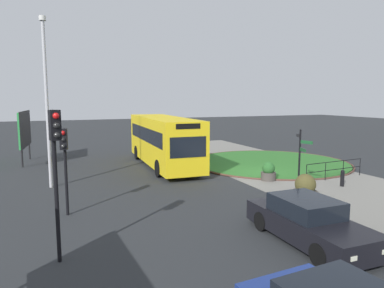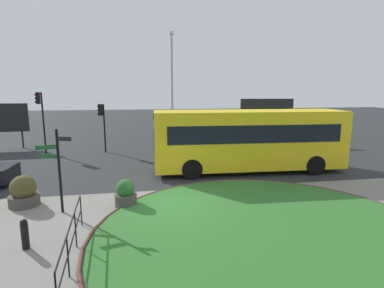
{
  "view_description": "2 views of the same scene",
  "coord_description": "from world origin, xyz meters",
  "px_view_note": "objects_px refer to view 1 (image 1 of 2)",
  "views": [
    {
      "loc": [
        -17.41,
        11.11,
        4.42
      ],
      "look_at": [
        1.58,
        3.3,
        1.77
      ],
      "focal_mm": 32.86,
      "sensor_mm": 36.0,
      "label": 1
    },
    {
      "loc": [
        -1.06,
        -10.67,
        4.22
      ],
      "look_at": [
        1.24,
        2.72,
        1.81
      ],
      "focal_mm": 27.99,
      "sensor_mm": 36.0,
      "label": 2
    }
  ],
  "objects_px": {
    "bus_yellow": "(163,140)",
    "traffic_light_far": "(56,153)",
    "planter_kerbside": "(268,172)",
    "bollard_foreground": "(342,178)",
    "car_far_lane": "(308,222)",
    "signpost_directional": "(300,155)",
    "lamppost_tall": "(47,98)",
    "billboard_right": "(25,130)",
    "planter_near_signpost": "(305,189)",
    "traffic_light_near": "(64,152)"
  },
  "relations": [
    {
      "from": "car_far_lane",
      "to": "traffic_light_near",
      "type": "xyz_separation_m",
      "value": [
        5.4,
        6.79,
        1.82
      ]
    },
    {
      "from": "bus_yellow",
      "to": "traffic_light_far",
      "type": "distance_m",
      "value": 14.07
    },
    {
      "from": "billboard_right",
      "to": "bollard_foreground",
      "type": "bearing_deg",
      "value": -126.0
    },
    {
      "from": "car_far_lane",
      "to": "lamppost_tall",
      "type": "xyz_separation_m",
      "value": [
        10.32,
        7.3,
        3.82
      ]
    },
    {
      "from": "bollard_foreground",
      "to": "traffic_light_far",
      "type": "relative_size",
      "value": 0.21
    },
    {
      "from": "bus_yellow",
      "to": "traffic_light_far",
      "type": "xyz_separation_m",
      "value": [
        -12.23,
        6.84,
        1.29
      ]
    },
    {
      "from": "signpost_directional",
      "to": "bus_yellow",
      "type": "bearing_deg",
      "value": 26.64
    },
    {
      "from": "billboard_right",
      "to": "planter_kerbside",
      "type": "xyz_separation_m",
      "value": [
        -10.85,
        -12.45,
        -1.86
      ]
    },
    {
      "from": "traffic_light_near",
      "to": "lamppost_tall",
      "type": "xyz_separation_m",
      "value": [
        4.92,
        0.51,
        1.99
      ]
    },
    {
      "from": "traffic_light_far",
      "to": "billboard_right",
      "type": "distance_m",
      "value": 16.97
    },
    {
      "from": "planter_near_signpost",
      "to": "planter_kerbside",
      "type": "distance_m",
      "value": 3.79
    },
    {
      "from": "lamppost_tall",
      "to": "planter_near_signpost",
      "type": "height_order",
      "value": "lamppost_tall"
    },
    {
      "from": "car_far_lane",
      "to": "traffic_light_far",
      "type": "height_order",
      "value": "traffic_light_far"
    },
    {
      "from": "bus_yellow",
      "to": "lamppost_tall",
      "type": "bearing_deg",
      "value": -62.3
    },
    {
      "from": "car_far_lane",
      "to": "lamppost_tall",
      "type": "bearing_deg",
      "value": -144.28
    },
    {
      "from": "traffic_light_far",
      "to": "planter_near_signpost",
      "type": "distance_m",
      "value": 10.71
    },
    {
      "from": "bus_yellow",
      "to": "car_far_lane",
      "type": "height_order",
      "value": "bus_yellow"
    },
    {
      "from": "planter_near_signpost",
      "to": "signpost_directional",
      "type": "bearing_deg",
      "value": -31.36
    },
    {
      "from": "signpost_directional",
      "to": "car_far_lane",
      "type": "distance_m",
      "value": 6.58
    },
    {
      "from": "bus_yellow",
      "to": "traffic_light_far",
      "type": "height_order",
      "value": "traffic_light_far"
    },
    {
      "from": "traffic_light_near",
      "to": "traffic_light_far",
      "type": "xyz_separation_m",
      "value": [
        -4.02,
        0.37,
        0.56
      ]
    },
    {
      "from": "bollard_foreground",
      "to": "traffic_light_near",
      "type": "distance_m",
      "value": 13.32
    },
    {
      "from": "traffic_light_far",
      "to": "planter_kerbside",
      "type": "relative_size",
      "value": 4.03
    },
    {
      "from": "traffic_light_near",
      "to": "bollard_foreground",
      "type": "bearing_deg",
      "value": 97.58
    },
    {
      "from": "bollard_foreground",
      "to": "signpost_directional",
      "type": "bearing_deg",
      "value": 83.14
    },
    {
      "from": "traffic_light_far",
      "to": "billboard_right",
      "type": "height_order",
      "value": "traffic_light_far"
    },
    {
      "from": "bollard_foreground",
      "to": "car_far_lane",
      "type": "relative_size",
      "value": 0.19
    },
    {
      "from": "traffic_light_far",
      "to": "planter_near_signpost",
      "type": "xyz_separation_m",
      "value": [
        2.3,
        -10.16,
        -2.5
      ]
    },
    {
      "from": "bus_yellow",
      "to": "billboard_right",
      "type": "bearing_deg",
      "value": -116.27
    },
    {
      "from": "lamppost_tall",
      "to": "planter_near_signpost",
      "type": "xyz_separation_m",
      "value": [
        -6.64,
        -10.3,
        -3.94
      ]
    },
    {
      "from": "traffic_light_far",
      "to": "planter_near_signpost",
      "type": "bearing_deg",
      "value": 90.25
    },
    {
      "from": "traffic_light_near",
      "to": "billboard_right",
      "type": "bearing_deg",
      "value": -161.29
    },
    {
      "from": "planter_kerbside",
      "to": "bollard_foreground",
      "type": "bearing_deg",
      "value": -132.98
    },
    {
      "from": "planter_near_signpost",
      "to": "car_far_lane",
      "type": "bearing_deg",
      "value": 140.86
    },
    {
      "from": "traffic_light_near",
      "to": "lamppost_tall",
      "type": "distance_m",
      "value": 5.33
    },
    {
      "from": "planter_near_signpost",
      "to": "planter_kerbside",
      "type": "xyz_separation_m",
      "value": [
        3.73,
        -0.66,
        -0.05
      ]
    },
    {
      "from": "lamppost_tall",
      "to": "traffic_light_near",
      "type": "bearing_deg",
      "value": -174.03
    },
    {
      "from": "bollard_foreground",
      "to": "lamppost_tall",
      "type": "distance_m",
      "value": 15.24
    },
    {
      "from": "car_far_lane",
      "to": "traffic_light_far",
      "type": "bearing_deg",
      "value": -100.5
    },
    {
      "from": "car_far_lane",
      "to": "planter_near_signpost",
      "type": "relative_size",
      "value": 3.86
    },
    {
      "from": "signpost_directional",
      "to": "traffic_light_far",
      "type": "relative_size",
      "value": 0.72
    },
    {
      "from": "bus_yellow",
      "to": "bollard_foreground",
      "type": "bearing_deg",
      "value": 39.9
    },
    {
      "from": "signpost_directional",
      "to": "lamppost_tall",
      "type": "xyz_separation_m",
      "value": [
        5.14,
        11.21,
        2.72
      ]
    },
    {
      "from": "car_far_lane",
      "to": "planter_kerbside",
      "type": "distance_m",
      "value": 8.26
    },
    {
      "from": "traffic_light_far",
      "to": "billboard_right",
      "type": "relative_size",
      "value": 0.94
    },
    {
      "from": "bus_yellow",
      "to": "car_far_lane",
      "type": "xyz_separation_m",
      "value": [
        -13.61,
        -0.32,
        -1.09
      ]
    },
    {
      "from": "signpost_directional",
      "to": "traffic_light_far",
      "type": "xyz_separation_m",
      "value": [
        -3.8,
        11.07,
        1.29
      ]
    },
    {
      "from": "bus_yellow",
      "to": "planter_near_signpost",
      "type": "xyz_separation_m",
      "value": [
        -9.93,
        -3.32,
        -1.21
      ]
    },
    {
      "from": "planter_kerbside",
      "to": "signpost_directional",
      "type": "bearing_deg",
      "value": -173.41
    },
    {
      "from": "signpost_directional",
      "to": "traffic_light_far",
      "type": "height_order",
      "value": "traffic_light_far"
    }
  ]
}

